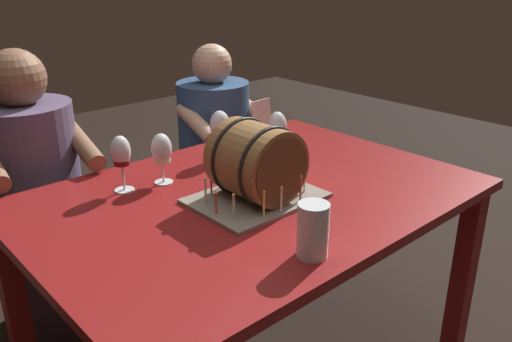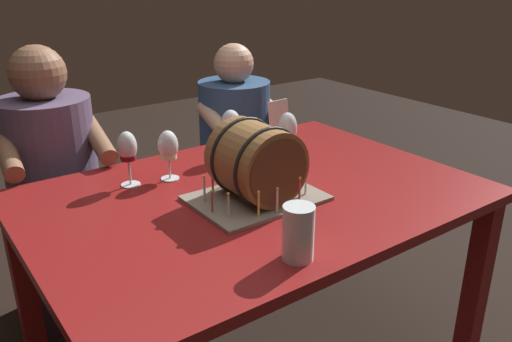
% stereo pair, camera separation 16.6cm
% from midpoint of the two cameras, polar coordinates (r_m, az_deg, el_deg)
% --- Properties ---
extents(dining_table, '(1.47, 1.04, 0.75)m').
position_cam_midpoint_polar(dining_table, '(1.80, -3.09, -5.10)').
color(dining_table, maroon).
rests_on(dining_table, ground).
extents(barrel_cake, '(0.41, 0.30, 0.26)m').
position_cam_midpoint_polar(barrel_cake, '(1.65, -2.88, 0.66)').
color(barrel_cake, gray).
rests_on(barrel_cake, dining_table).
extents(wine_glass_red, '(0.07, 0.07, 0.19)m').
position_cam_midpoint_polar(wine_glass_red, '(1.79, -17.09, 1.73)').
color(wine_glass_red, white).
rests_on(wine_glass_red, dining_table).
extents(wine_glass_amber, '(0.08, 0.08, 0.20)m').
position_cam_midpoint_polar(wine_glass_amber, '(2.02, -6.31, 4.70)').
color(wine_glass_amber, white).
rests_on(wine_glass_amber, dining_table).
extents(wine_glass_rose, '(0.07, 0.07, 0.20)m').
position_cam_midpoint_polar(wine_glass_rose, '(1.99, -0.07, 4.53)').
color(wine_glass_rose, white).
rests_on(wine_glass_rose, dining_table).
extents(wine_glass_white, '(0.07, 0.07, 0.18)m').
position_cam_midpoint_polar(wine_glass_white, '(1.83, -12.83, 2.12)').
color(wine_glass_white, white).
rests_on(wine_glass_white, dining_table).
extents(beer_pint, '(0.08, 0.08, 0.15)m').
position_cam_midpoint_polar(beer_pint, '(1.35, 2.71, -6.80)').
color(beer_pint, white).
rests_on(beer_pint, dining_table).
extents(menu_card, '(0.11, 0.04, 0.16)m').
position_cam_midpoint_polar(menu_card, '(2.31, -1.38, 5.78)').
color(menu_card, silver).
rests_on(menu_card, dining_table).
extents(person_seated_left, '(0.42, 0.50, 1.18)m').
position_cam_midpoint_polar(person_seated_left, '(2.29, -24.61, -3.53)').
color(person_seated_left, '#372D40').
rests_on(person_seated_left, ground).
extents(person_seated_right, '(0.44, 0.52, 1.11)m').
position_cam_midpoint_polar(person_seated_right, '(2.67, -6.24, 0.88)').
color(person_seated_right, '#1B2D46').
rests_on(person_seated_right, ground).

